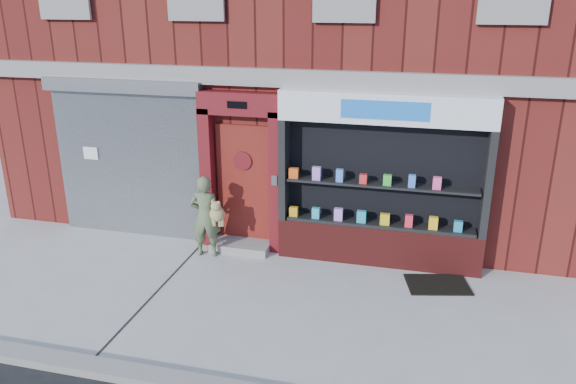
% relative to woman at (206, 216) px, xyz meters
% --- Properties ---
extents(ground, '(80.00, 80.00, 0.00)m').
position_rel_woman_xyz_m(ground, '(1.26, -1.34, -0.76)').
color(ground, '#9E9E99').
rests_on(ground, ground).
extents(building, '(12.00, 8.16, 8.00)m').
position_rel_woman_xyz_m(building, '(1.26, 4.65, 3.24)').
color(building, '#541613').
rests_on(building, ground).
extents(shutter_bay, '(3.10, 0.30, 3.04)m').
position_rel_woman_xyz_m(shutter_bay, '(-1.74, 0.58, 0.96)').
color(shutter_bay, gray).
rests_on(shutter_bay, ground).
extents(red_door_bay, '(1.52, 0.58, 2.90)m').
position_rel_woman_xyz_m(red_door_bay, '(0.51, 0.52, 0.70)').
color(red_door_bay, '#5D1015').
rests_on(red_door_bay, ground).
extents(pharmacy_bay, '(3.50, 0.41, 3.00)m').
position_rel_woman_xyz_m(pharmacy_bay, '(3.00, 0.47, 0.61)').
color(pharmacy_bay, maroon).
rests_on(pharmacy_bay, ground).
extents(woman, '(0.67, 0.44, 1.50)m').
position_rel_woman_xyz_m(woman, '(0.00, 0.00, 0.00)').
color(woman, '#566341').
rests_on(woman, ground).
extents(doormat, '(1.12, 0.90, 0.02)m').
position_rel_woman_xyz_m(doormat, '(4.05, -0.15, -0.75)').
color(doormat, black).
rests_on(doormat, ground).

